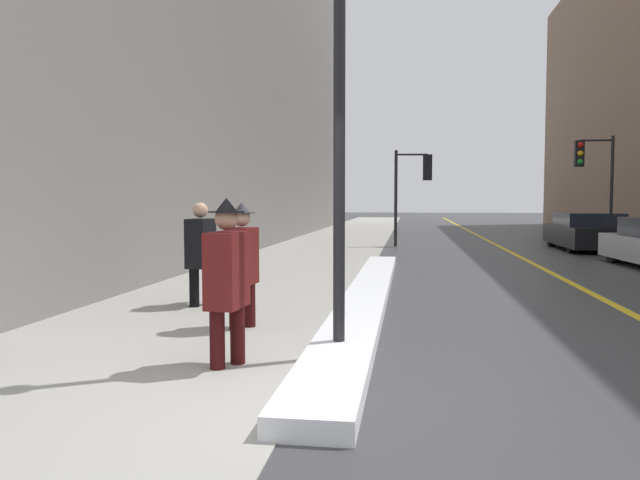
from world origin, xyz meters
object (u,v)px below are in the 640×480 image
(pedestrian_with_shoulder_bag, at_px, (201,249))
(parked_car_black, at_px, (587,232))
(traffic_light_far, at_px, (592,167))
(pedestrian_in_fedora, at_px, (242,260))
(lamp_post, at_px, (339,61))
(pedestrian_trailing, at_px, (227,275))
(traffic_light_near, at_px, (416,177))

(pedestrian_with_shoulder_bag, xyz_separation_m, parked_car_black, (8.88, 12.29, -0.29))
(pedestrian_with_shoulder_bag, relative_size, parked_car_black, 0.35)
(traffic_light_far, xyz_separation_m, pedestrian_in_fedora, (-8.28, -15.21, -1.90))
(lamp_post, height_order, parked_car_black, lamp_post)
(traffic_light_far, distance_m, pedestrian_in_fedora, 17.42)
(pedestrian_trailing, bearing_deg, pedestrian_with_shoulder_bag, -152.38)
(lamp_post, bearing_deg, pedestrian_trailing, -153.63)
(traffic_light_near, distance_m, parked_car_black, 5.89)
(traffic_light_near, height_order, pedestrian_in_fedora, traffic_light_near)
(pedestrian_in_fedora, xyz_separation_m, pedestrian_with_shoulder_bag, (-1.07, 1.56, 0.01))
(traffic_light_near, distance_m, pedestrian_with_shoulder_bag, 13.65)
(traffic_light_near, bearing_deg, pedestrian_with_shoulder_bag, -110.96)
(pedestrian_with_shoulder_bag, height_order, parked_car_black, pedestrian_with_shoulder_bag)
(traffic_light_far, xyz_separation_m, parked_car_black, (-0.47, -1.36, -2.19))
(traffic_light_far, height_order, pedestrian_trailing, traffic_light_far)
(lamp_post, bearing_deg, parked_car_black, 66.85)
(traffic_light_near, relative_size, traffic_light_far, 0.88)
(traffic_light_near, bearing_deg, lamp_post, -99.98)
(traffic_light_far, height_order, parked_car_black, traffic_light_far)
(pedestrian_trailing, xyz_separation_m, pedestrian_in_fedora, (-0.33, 1.76, -0.03))
(lamp_post, xyz_separation_m, pedestrian_in_fedora, (-1.36, 1.26, -2.13))
(lamp_post, distance_m, pedestrian_in_fedora, 2.82)
(pedestrian_in_fedora, bearing_deg, pedestrian_with_shoulder_bag, -140.84)
(traffic_light_far, relative_size, pedestrian_with_shoulder_bag, 2.42)
(lamp_post, xyz_separation_m, traffic_light_far, (6.93, 16.46, -0.23))
(lamp_post, bearing_deg, traffic_light_far, 67.19)
(pedestrian_trailing, bearing_deg, traffic_light_far, 159.64)
(traffic_light_far, height_order, pedestrian_with_shoulder_bag, traffic_light_far)
(traffic_light_near, height_order, pedestrian_with_shoulder_bag, traffic_light_near)
(pedestrian_in_fedora, distance_m, pedestrian_with_shoulder_bag, 1.89)
(pedestrian_trailing, height_order, parked_car_black, pedestrian_trailing)
(traffic_light_near, distance_m, traffic_light_far, 6.04)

